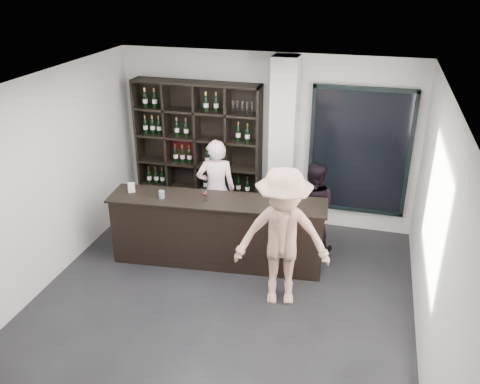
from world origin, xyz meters
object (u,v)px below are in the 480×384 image
(wine_shelf, at_px, (198,151))
(taster_black, at_px, (312,207))
(tasting_counter, at_px, (217,231))
(taster_pink, at_px, (216,190))
(customer, at_px, (282,238))

(wine_shelf, xyz_separation_m, taster_black, (2.10, -0.72, -0.47))
(tasting_counter, bearing_deg, taster_black, 24.48)
(taster_pink, bearing_deg, wine_shelf, -71.18)
(taster_black, bearing_deg, taster_pink, -2.21)
(tasting_counter, bearing_deg, customer, -37.97)
(wine_shelf, height_order, taster_pink, wine_shelf)
(wine_shelf, xyz_separation_m, customer, (1.90, -2.17, -0.24))
(customer, bearing_deg, taster_pink, 122.16)
(customer, bearing_deg, tasting_counter, 136.72)
(wine_shelf, height_order, customer, wine_shelf)
(taster_black, relative_size, customer, 0.77)
(tasting_counter, bearing_deg, taster_pink, 102.99)
(taster_pink, distance_m, taster_black, 1.55)
(wine_shelf, bearing_deg, customer, -48.73)
(wine_shelf, relative_size, customer, 1.25)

